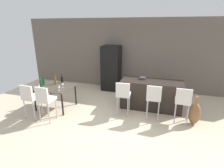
% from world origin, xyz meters
% --- Properties ---
extents(ground_plane, '(10.00, 10.00, 0.00)m').
position_xyz_m(ground_plane, '(0.00, 0.00, 0.00)').
color(ground_plane, beige).
extents(back_wall, '(10.00, 0.12, 2.90)m').
position_xyz_m(back_wall, '(0.00, 2.67, 1.45)').
color(back_wall, '#665B51').
rests_on(back_wall, ground_plane).
extents(kitchen_island, '(1.94, 0.79, 0.92)m').
position_xyz_m(kitchen_island, '(0.79, 0.90, 0.46)').
color(kitchen_island, black).
rests_on(kitchen_island, ground_plane).
extents(bar_chair_left, '(0.42, 0.42, 1.05)m').
position_xyz_m(bar_chair_left, '(0.04, 0.13, 0.70)').
color(bar_chair_left, silver).
rests_on(bar_chair_left, ground_plane).
extents(bar_chair_middle, '(0.41, 0.41, 1.05)m').
position_xyz_m(bar_chair_middle, '(0.93, 0.13, 0.70)').
color(bar_chair_middle, silver).
rests_on(bar_chair_middle, ground_plane).
extents(bar_chair_right, '(0.42, 0.42, 1.05)m').
position_xyz_m(bar_chair_right, '(1.69, 0.13, 0.70)').
color(bar_chair_right, silver).
rests_on(bar_chair_right, ground_plane).
extents(dining_table, '(1.11, 0.94, 0.74)m').
position_xyz_m(dining_table, '(-2.17, -0.03, 0.67)').
color(dining_table, '#4C4238').
rests_on(dining_table, ground_plane).
extents(dining_chair_near, '(0.42, 0.42, 1.05)m').
position_xyz_m(dining_chair_near, '(-2.43, -0.86, 0.70)').
color(dining_chair_near, silver).
rests_on(dining_chair_near, ground_plane).
extents(dining_chair_far, '(0.42, 0.42, 1.05)m').
position_xyz_m(dining_chair_far, '(-1.93, -0.86, 0.70)').
color(dining_chair_far, silver).
rests_on(dining_chair_far, ground_plane).
extents(wine_bottle_far, '(0.08, 0.08, 0.33)m').
position_xyz_m(wine_bottle_far, '(-2.63, 0.02, 0.87)').
color(wine_bottle_far, '#194723').
rests_on(wine_bottle_far, dining_table).
extents(wine_bottle_end, '(0.07, 0.07, 0.30)m').
position_xyz_m(wine_bottle_end, '(-2.56, -0.19, 0.86)').
color(wine_bottle_end, '#194723').
rests_on(wine_bottle_end, dining_table).
extents(wine_bottle_right, '(0.07, 0.07, 0.30)m').
position_xyz_m(wine_bottle_right, '(-2.16, 0.38, 0.85)').
color(wine_bottle_right, black).
rests_on(wine_bottle_right, dining_table).
extents(wine_bottle_inner, '(0.07, 0.07, 0.32)m').
position_xyz_m(wine_bottle_inner, '(-2.29, 0.19, 0.87)').
color(wine_bottle_inner, brown).
rests_on(wine_bottle_inner, dining_table).
extents(wine_glass_left, '(0.07, 0.07, 0.17)m').
position_xyz_m(wine_glass_left, '(-1.89, -0.02, 0.86)').
color(wine_glass_left, silver).
rests_on(wine_glass_left, dining_table).
extents(wine_glass_middle, '(0.07, 0.07, 0.17)m').
position_xyz_m(wine_glass_middle, '(-1.84, -0.28, 0.86)').
color(wine_glass_middle, silver).
rests_on(wine_glass_middle, dining_table).
extents(wine_glass_near, '(0.07, 0.07, 0.17)m').
position_xyz_m(wine_glass_near, '(-2.47, -0.41, 0.86)').
color(wine_glass_near, silver).
rests_on(wine_glass_near, dining_table).
extents(refrigerator, '(0.72, 0.68, 1.84)m').
position_xyz_m(refrigerator, '(-0.98, 2.23, 0.92)').
color(refrigerator, black).
rests_on(refrigerator, ground_plane).
extents(fruit_bowl, '(0.22, 0.22, 0.07)m').
position_xyz_m(fruit_bowl, '(0.48, 1.01, 0.96)').
color(fruit_bowl, '#333338').
rests_on(fruit_bowl, kitchen_island).
extents(floor_vase, '(0.30, 0.30, 0.82)m').
position_xyz_m(floor_vase, '(2.04, 0.18, 0.33)').
color(floor_vase, brown).
rests_on(floor_vase, ground_plane).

